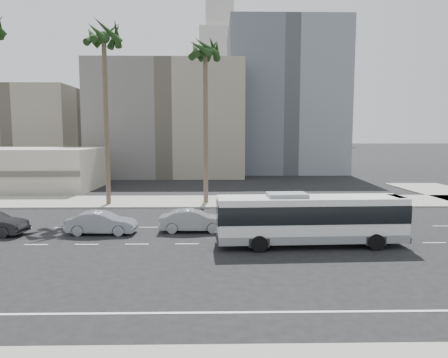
{
  "coord_description": "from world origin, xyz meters",
  "views": [
    {
      "loc": [
        -4.22,
        -23.62,
        6.43
      ],
      "look_at": [
        -3.71,
        4.0,
        3.5
      ],
      "focal_mm": 32.29,
      "sensor_mm": 36.0,
      "label": 1
    }
  ],
  "objects_px": {
    "palm_mid": "(104,41)",
    "car_b": "(102,223)",
    "car_a": "(193,220)",
    "city_bus": "(310,218)",
    "palm_near": "(205,55)"
  },
  "relations": [
    {
      "from": "palm_mid",
      "to": "car_b",
      "type": "bearing_deg",
      "value": -77.34
    },
    {
      "from": "car_a",
      "to": "palm_mid",
      "type": "xyz_separation_m",
      "value": [
        -8.54,
        10.56,
        14.2
      ]
    },
    {
      "from": "city_bus",
      "to": "car_b",
      "type": "height_order",
      "value": "city_bus"
    },
    {
      "from": "city_bus",
      "to": "car_a",
      "type": "relative_size",
      "value": 2.42
    },
    {
      "from": "car_a",
      "to": "car_b",
      "type": "xyz_separation_m",
      "value": [
        -6.03,
        -0.59,
        -0.01
      ]
    },
    {
      "from": "palm_near",
      "to": "city_bus",
      "type": "bearing_deg",
      "value": -66.57
    },
    {
      "from": "city_bus",
      "to": "car_b",
      "type": "xyz_separation_m",
      "value": [
        -13.13,
        3.12,
        -0.91
      ]
    },
    {
      "from": "car_b",
      "to": "palm_near",
      "type": "distance_m",
      "value": 19.02
    },
    {
      "from": "car_a",
      "to": "car_b",
      "type": "relative_size",
      "value": 1.01
    },
    {
      "from": "car_b",
      "to": "palm_mid",
      "type": "distance_m",
      "value": 18.23
    },
    {
      "from": "car_a",
      "to": "palm_mid",
      "type": "distance_m",
      "value": 19.65
    },
    {
      "from": "car_a",
      "to": "palm_near",
      "type": "distance_m",
      "value": 17.46
    },
    {
      "from": "car_a",
      "to": "city_bus",
      "type": "bearing_deg",
      "value": -118.09
    },
    {
      "from": "car_a",
      "to": "car_b",
      "type": "bearing_deg",
      "value": 95.06
    },
    {
      "from": "car_b",
      "to": "palm_mid",
      "type": "bearing_deg",
      "value": 13.65
    }
  ]
}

